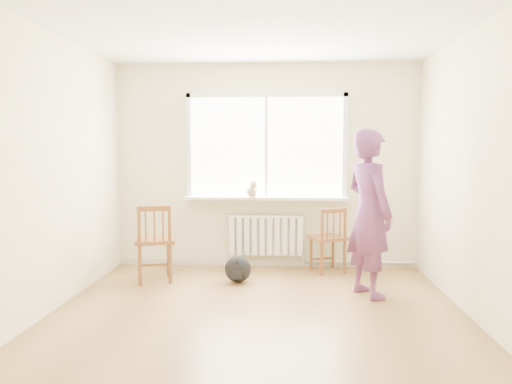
% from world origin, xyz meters
% --- Properties ---
extents(floor, '(4.50, 4.50, 0.00)m').
position_xyz_m(floor, '(0.00, 0.00, 0.00)').
color(floor, olive).
rests_on(floor, ground).
extents(ceiling, '(4.50, 4.50, 0.00)m').
position_xyz_m(ceiling, '(0.00, 0.00, 2.70)').
color(ceiling, white).
rests_on(ceiling, back_wall).
extents(back_wall, '(4.00, 0.01, 2.70)m').
position_xyz_m(back_wall, '(0.00, 2.25, 1.35)').
color(back_wall, beige).
rests_on(back_wall, ground).
extents(window, '(2.12, 0.05, 1.42)m').
position_xyz_m(window, '(0.00, 2.22, 1.66)').
color(window, white).
rests_on(window, back_wall).
extents(windowsill, '(2.15, 0.22, 0.04)m').
position_xyz_m(windowsill, '(0.00, 2.14, 0.93)').
color(windowsill, white).
rests_on(windowsill, back_wall).
extents(radiator, '(1.00, 0.12, 0.55)m').
position_xyz_m(radiator, '(0.00, 2.16, 0.44)').
color(radiator, white).
rests_on(radiator, back_wall).
extents(heating_pipe, '(1.40, 0.04, 0.04)m').
position_xyz_m(heating_pipe, '(1.25, 2.19, 0.08)').
color(heating_pipe, silver).
rests_on(heating_pipe, back_wall).
extents(baseboard, '(4.00, 0.03, 0.08)m').
position_xyz_m(baseboard, '(0.00, 2.23, 0.04)').
color(baseboard, beige).
rests_on(baseboard, ground).
extents(chair_left, '(0.56, 0.55, 0.92)m').
position_xyz_m(chair_left, '(-1.29, 1.35, 0.47)').
color(chair_left, brown).
rests_on(chair_left, floor).
extents(chair_right, '(0.53, 0.52, 0.84)m').
position_xyz_m(chair_right, '(0.82, 1.91, 0.42)').
color(chair_right, brown).
rests_on(chair_right, floor).
extents(person, '(0.67, 0.78, 1.79)m').
position_xyz_m(person, '(1.15, 0.94, 0.90)').
color(person, '#BB3E5B').
rests_on(person, floor).
extents(cat, '(0.21, 0.36, 0.24)m').
position_xyz_m(cat, '(-0.18, 2.06, 1.05)').
color(cat, beige).
rests_on(cat, windowsill).
extents(backpack, '(0.32, 0.24, 0.31)m').
position_xyz_m(backpack, '(-0.30, 1.39, 0.16)').
color(backpack, black).
rests_on(backpack, floor).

